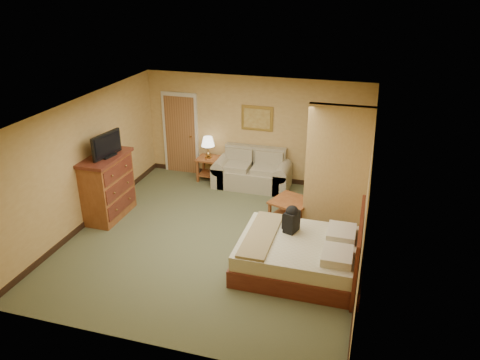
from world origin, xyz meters
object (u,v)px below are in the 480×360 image
at_px(coffee_table, 291,206).
at_px(dresser, 107,186).
at_px(loveseat, 252,174).
at_px(bed, 304,255).

height_order(coffee_table, dresser, dresser).
relative_size(loveseat, bed, 0.86).
xyz_separation_m(dresser, bed, (4.29, -0.86, -0.37)).
xyz_separation_m(loveseat, coffee_table, (1.23, -1.49, 0.04)).
bearing_deg(dresser, bed, -11.33).
height_order(loveseat, coffee_table, loveseat).
bearing_deg(coffee_table, bed, -72.59).
bearing_deg(loveseat, bed, -61.08).
relative_size(coffee_table, bed, 0.45).
height_order(dresser, bed, dresser).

